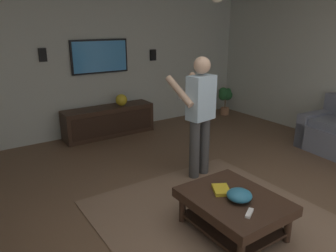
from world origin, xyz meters
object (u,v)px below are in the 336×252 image
(potted_plant_short, at_px, (225,96))
(vase_round, at_px, (121,100))
(book, at_px, (221,190))
(coffee_table, at_px, (233,206))
(remote_white, at_px, (249,213))
(bowl, at_px, (239,195))
(person_standing, at_px, (200,111))
(media_console, at_px, (109,121))
(tv, at_px, (100,56))
(wall_speaker_right, at_px, (43,55))
(wall_speaker_left, at_px, (153,55))

(potted_plant_short, distance_m, vase_round, 2.59)
(potted_plant_short, distance_m, book, 4.42)
(coffee_table, distance_m, remote_white, 0.34)
(bowl, relative_size, remote_white, 1.64)
(vase_round, bearing_deg, coffee_table, 172.22)
(person_standing, distance_m, bowl, 1.47)
(bowl, distance_m, book, 0.23)
(media_console, height_order, tv, tv)
(remote_white, distance_m, wall_speaker_right, 4.23)
(wall_speaker_left, bearing_deg, bowl, 160.18)
(potted_plant_short, bearing_deg, remote_white, 138.98)
(tv, relative_size, vase_round, 4.95)
(person_standing, bearing_deg, bowl, 148.59)
(book, height_order, wall_speaker_right, wall_speaker_right)
(wall_speaker_right, bearing_deg, media_console, -104.21)
(vase_round, height_order, wall_speaker_right, wall_speaker_right)
(wall_speaker_left, height_order, wall_speaker_right, wall_speaker_right)
(person_standing, xyz_separation_m, wall_speaker_left, (2.52, -0.83, 0.49))
(tv, xyz_separation_m, book, (-3.56, 0.24, -1.04))
(remote_white, bearing_deg, coffee_table, -138.89)
(media_console, xyz_separation_m, person_standing, (-2.27, -0.32, 0.66))
(potted_plant_short, distance_m, bowl, 4.57)
(wall_speaker_right, bearing_deg, person_standing, -152.28)
(potted_plant_short, bearing_deg, coffee_table, 137.53)
(media_console, bearing_deg, tv, -180.00)
(potted_plant_short, xyz_separation_m, wall_speaker_right, (0.40, 3.83, 1.10))
(remote_white, relative_size, vase_round, 0.68)
(media_console, distance_m, wall_speaker_left, 1.64)
(coffee_table, distance_m, vase_round, 3.48)
(potted_plant_short, height_order, vase_round, vase_round)
(bowl, relative_size, wall_speaker_left, 1.12)
(tv, bearing_deg, bowl, -3.34)
(person_standing, height_order, vase_round, person_standing)
(potted_plant_short, relative_size, vase_round, 2.87)
(bowl, bearing_deg, book, 5.86)
(person_standing, bearing_deg, vase_round, -6.80)
(potted_plant_short, relative_size, remote_white, 4.21)
(tv, height_order, remote_white, tv)
(tv, bearing_deg, media_console, 0.00)
(coffee_table, distance_m, tv, 3.90)
(person_standing, bearing_deg, wall_speaker_left, -26.68)
(coffee_table, height_order, media_console, media_console)
(wall_speaker_left, bearing_deg, remote_white, 159.94)
(media_console, xyz_separation_m, bowl, (-3.55, 0.22, 0.18))
(tv, bearing_deg, remote_white, -4.57)
(potted_plant_short, relative_size, book, 2.87)
(media_console, bearing_deg, bowl, -3.57)
(person_standing, height_order, potted_plant_short, person_standing)
(person_standing, bearing_deg, remote_white, 148.41)
(tv, distance_m, person_standing, 2.58)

